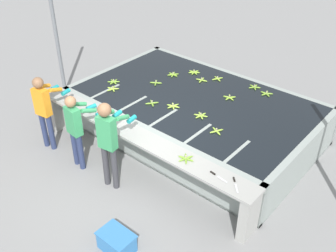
{
  "coord_description": "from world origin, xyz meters",
  "views": [
    {
      "loc": [
        4.22,
        -3.85,
        4.91
      ],
      "look_at": [
        0.0,
        1.1,
        0.62
      ],
      "focal_mm": 42.0,
      "sensor_mm": 36.0,
      "label": 1
    }
  ],
  "objects_px": {
    "banana_bunch_floating_12": "(216,131)",
    "worker_2": "(109,138)",
    "banana_bunch_floating_4": "(114,82)",
    "crate": "(117,242)",
    "banana_bunch_floating_1": "(194,72)",
    "banana_bunch_floating_0": "(173,106)",
    "banana_bunch_floating_10": "(229,97)",
    "banana_bunch_ledge_0": "(186,158)",
    "banana_bunch_floating_3": "(266,94)",
    "banana_bunch_floating_6": "(254,87)",
    "banana_bunch_floating_7": "(173,74)",
    "banana_bunch_floating_2": "(217,79)",
    "knife_0": "(216,175)",
    "banana_bunch_floating_9": "(202,80)",
    "worker_0": "(44,107)",
    "banana_bunch_floating_8": "(113,89)",
    "banana_bunch_floating_13": "(152,103)",
    "banana_bunch_floating_5": "(156,83)",
    "knife_1": "(235,182)",
    "support_post_left": "(56,33)",
    "worker_1": "(76,126)",
    "banana_bunch_floating_11": "(201,116)"
  },
  "relations": [
    {
      "from": "banana_bunch_ledge_0",
      "to": "support_post_left",
      "type": "relative_size",
      "value": 0.09
    },
    {
      "from": "banana_bunch_floating_13",
      "to": "banana_bunch_floating_3",
      "type": "bearing_deg",
      "value": 49.96
    },
    {
      "from": "banana_bunch_floating_0",
      "to": "banana_bunch_floating_5",
      "type": "height_order",
      "value": "same"
    },
    {
      "from": "banana_bunch_floating_6",
      "to": "knife_0",
      "type": "bearing_deg",
      "value": -70.75
    },
    {
      "from": "banana_bunch_floating_6",
      "to": "banana_bunch_floating_10",
      "type": "distance_m",
      "value": 0.76
    },
    {
      "from": "banana_bunch_floating_0",
      "to": "banana_bunch_floating_5",
      "type": "distance_m",
      "value": 1.09
    },
    {
      "from": "banana_bunch_floating_10",
      "to": "crate",
      "type": "distance_m",
      "value": 3.85
    },
    {
      "from": "banana_bunch_floating_7",
      "to": "support_post_left",
      "type": "xyz_separation_m",
      "value": [
        -2.63,
        -1.22,
        0.71
      ]
    },
    {
      "from": "banana_bunch_floating_3",
      "to": "banana_bunch_floating_6",
      "type": "distance_m",
      "value": 0.36
    },
    {
      "from": "banana_bunch_floating_1",
      "to": "banana_bunch_floating_2",
      "type": "xyz_separation_m",
      "value": [
        0.61,
        0.07,
        0.0
      ]
    },
    {
      "from": "banana_bunch_floating_4",
      "to": "banana_bunch_floating_12",
      "type": "relative_size",
      "value": 1.05
    },
    {
      "from": "banana_bunch_floating_4",
      "to": "banana_bunch_floating_12",
      "type": "distance_m",
      "value": 2.88
    },
    {
      "from": "worker_1",
      "to": "banana_bunch_floating_7",
      "type": "relative_size",
      "value": 5.5
    },
    {
      "from": "banana_bunch_floating_0",
      "to": "banana_bunch_floating_12",
      "type": "bearing_deg",
      "value": -8.55
    },
    {
      "from": "banana_bunch_floating_8",
      "to": "support_post_left",
      "type": "bearing_deg",
      "value": 175.34
    },
    {
      "from": "banana_bunch_floating_0",
      "to": "banana_bunch_floating_3",
      "type": "height_order",
      "value": "same"
    },
    {
      "from": "banana_bunch_floating_2",
      "to": "banana_bunch_floating_9",
      "type": "height_order",
      "value": "same"
    },
    {
      "from": "banana_bunch_floating_3",
      "to": "crate",
      "type": "bearing_deg",
      "value": -90.28
    },
    {
      "from": "banana_bunch_floating_7",
      "to": "crate",
      "type": "xyz_separation_m",
      "value": [
        2.08,
        -3.82,
        -0.73
      ]
    },
    {
      "from": "worker_2",
      "to": "banana_bunch_floating_5",
      "type": "xyz_separation_m",
      "value": [
        -0.96,
        2.27,
        -0.15
      ]
    },
    {
      "from": "banana_bunch_floating_12",
      "to": "worker_2",
      "type": "bearing_deg",
      "value": -126.85
    },
    {
      "from": "banana_bunch_floating_4",
      "to": "banana_bunch_floating_10",
      "type": "relative_size",
      "value": 1.01
    },
    {
      "from": "banana_bunch_floating_11",
      "to": "worker_0",
      "type": "bearing_deg",
      "value": -143.87
    },
    {
      "from": "banana_bunch_floating_10",
      "to": "banana_bunch_ledge_0",
      "type": "xyz_separation_m",
      "value": [
        0.58,
        -2.21,
        0.0
      ]
    },
    {
      "from": "banana_bunch_floating_3",
      "to": "banana_bunch_floating_10",
      "type": "distance_m",
      "value": 0.82
    },
    {
      "from": "banana_bunch_floating_3",
      "to": "banana_bunch_floating_6",
      "type": "relative_size",
      "value": 1.0
    },
    {
      "from": "worker_1",
      "to": "worker_2",
      "type": "xyz_separation_m",
      "value": [
        0.89,
        0.01,
        0.13
      ]
    },
    {
      "from": "banana_bunch_floating_4",
      "to": "crate",
      "type": "height_order",
      "value": "banana_bunch_floating_4"
    },
    {
      "from": "worker_0",
      "to": "crate",
      "type": "relative_size",
      "value": 2.93
    },
    {
      "from": "banana_bunch_floating_2",
      "to": "knife_0",
      "type": "xyz_separation_m",
      "value": [
        1.89,
        -2.79,
        -0.01
      ]
    },
    {
      "from": "banana_bunch_floating_7",
      "to": "banana_bunch_floating_2",
      "type": "bearing_deg",
      "value": 28.35
    },
    {
      "from": "banana_bunch_floating_1",
      "to": "banana_bunch_floating_4",
      "type": "distance_m",
      "value": 1.9
    },
    {
      "from": "worker_2",
      "to": "banana_bunch_floating_8",
      "type": "bearing_deg",
      "value": 135.56
    },
    {
      "from": "crate",
      "to": "banana_bunch_floating_1",
      "type": "bearing_deg",
      "value": 112.81
    },
    {
      "from": "banana_bunch_floating_13",
      "to": "banana_bunch_floating_6",
      "type": "bearing_deg",
      "value": 57.99
    },
    {
      "from": "banana_bunch_floating_2",
      "to": "banana_bunch_floating_8",
      "type": "relative_size",
      "value": 0.97
    },
    {
      "from": "worker_0",
      "to": "knife_0",
      "type": "relative_size",
      "value": 4.59
    },
    {
      "from": "knife_0",
      "to": "support_post_left",
      "type": "distance_m",
      "value": 5.57
    },
    {
      "from": "banana_bunch_floating_2",
      "to": "banana_bunch_floating_3",
      "type": "distance_m",
      "value": 1.19
    },
    {
      "from": "worker_0",
      "to": "banana_bunch_floating_13",
      "type": "bearing_deg",
      "value": 47.09
    },
    {
      "from": "banana_bunch_floating_1",
      "to": "banana_bunch_floating_7",
      "type": "relative_size",
      "value": 1.0
    },
    {
      "from": "banana_bunch_floating_4",
      "to": "knife_1",
      "type": "relative_size",
      "value": 1.02
    },
    {
      "from": "banana_bunch_floating_9",
      "to": "banana_bunch_floating_13",
      "type": "height_order",
      "value": "same"
    },
    {
      "from": "banana_bunch_floating_4",
      "to": "crate",
      "type": "xyz_separation_m",
      "value": [
        2.86,
        -2.67,
        -0.73
      ]
    },
    {
      "from": "banana_bunch_floating_13",
      "to": "knife_1",
      "type": "relative_size",
      "value": 0.89
    },
    {
      "from": "banana_bunch_floating_12",
      "to": "knife_0",
      "type": "height_order",
      "value": "banana_bunch_floating_12"
    },
    {
      "from": "banana_bunch_floating_0",
      "to": "banana_bunch_floating_1",
      "type": "bearing_deg",
      "value": 112.47
    },
    {
      "from": "banana_bunch_floating_10",
      "to": "crate",
      "type": "relative_size",
      "value": 0.5
    },
    {
      "from": "banana_bunch_floating_8",
      "to": "banana_bunch_ledge_0",
      "type": "bearing_deg",
      "value": -18.08
    },
    {
      "from": "banana_bunch_floating_6",
      "to": "banana_bunch_floating_13",
      "type": "height_order",
      "value": "same"
    }
  ]
}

